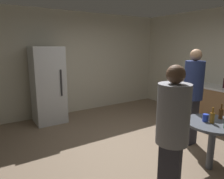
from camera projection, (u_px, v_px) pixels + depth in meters
ground_plane at (138, 150)px, 3.80m from camera, size 5.20×5.20×0.10m
wall_back at (77, 63)px, 5.68m from camera, size 5.32×0.06×2.70m
refrigerator at (48, 85)px, 4.92m from camera, size 0.70×0.68×1.80m
kitchen_counter at (202, 102)px, 5.14m from camera, size 0.64×1.77×0.90m
kettle at (197, 80)px, 5.15m from camera, size 0.24×0.17×0.18m
foreground_table at (213, 129)px, 3.02m from camera, size 0.80×0.80×0.73m
beer_bottle_amber at (212, 117)px, 2.96m from camera, size 0.06×0.06×0.23m
beer_bottle_brown at (221, 113)px, 3.14m from camera, size 0.06×0.06×0.23m
plastic_cup_blue at (205, 118)px, 3.03m from camera, size 0.08×0.08×0.11m
person_in_gray_shirt at (172, 130)px, 2.19m from camera, size 0.46×0.46×1.64m
person_in_navy_shirt at (193, 90)px, 3.75m from camera, size 0.35×0.35×1.76m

